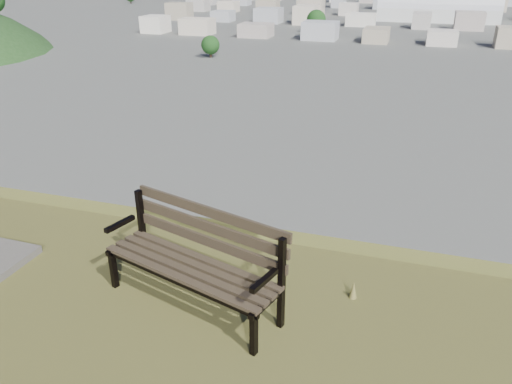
% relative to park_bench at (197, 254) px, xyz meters
% --- Properties ---
extents(park_bench, '(1.83, 1.04, 0.92)m').
position_rel_park_bench_xyz_m(park_bench, '(0.00, 0.00, 0.00)').
color(park_bench, '#3C3222').
rests_on(park_bench, hilltop_mesa).
extents(arena, '(58.96, 25.44, 24.78)m').
position_rel_park_bench_xyz_m(arena, '(9.14, 282.29, -19.68)').
color(arena, silver).
rests_on(arena, ground).
extents(city_trees, '(406.52, 387.20, 9.98)m').
position_rel_park_bench_xyz_m(city_trees, '(-27.39, 316.29, -20.68)').
color(city_trees, black).
rests_on(city_trees, ground).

